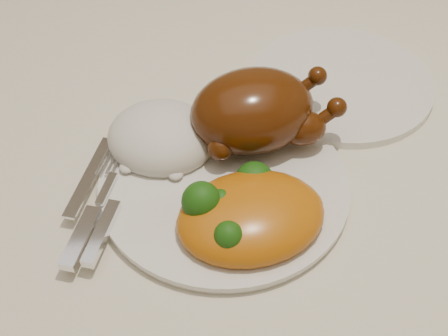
{
  "coord_description": "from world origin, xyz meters",
  "views": [
    {
      "loc": [
        0.08,
        -0.54,
        1.24
      ],
      "look_at": [
        0.11,
        -0.13,
        0.8
      ],
      "focal_mm": 50.0,
      "sensor_mm": 36.0,
      "label": 1
    }
  ],
  "objects_px": {
    "side_plate": "(341,83)",
    "roast_chicken": "(256,110)",
    "dinner_plate": "(224,185)",
    "dining_table": "(136,171)"
  },
  "relations": [
    {
      "from": "dinner_plate",
      "to": "roast_chicken",
      "type": "distance_m",
      "value": 0.08
    },
    {
      "from": "dining_table",
      "to": "side_plate",
      "type": "xyz_separation_m",
      "value": [
        0.25,
        0.03,
        0.11
      ]
    },
    {
      "from": "dining_table",
      "to": "side_plate",
      "type": "height_order",
      "value": "side_plate"
    },
    {
      "from": "side_plate",
      "to": "roast_chicken",
      "type": "relative_size",
      "value": 1.27
    },
    {
      "from": "dinner_plate",
      "to": "side_plate",
      "type": "xyz_separation_m",
      "value": [
        0.15,
        0.16,
        -0.0
      ]
    },
    {
      "from": "dinner_plate",
      "to": "roast_chicken",
      "type": "xyz_separation_m",
      "value": [
        0.04,
        0.06,
        0.04
      ]
    },
    {
      "from": "dinner_plate",
      "to": "dining_table",
      "type": "bearing_deg",
      "value": 129.71
    },
    {
      "from": "dining_table",
      "to": "side_plate",
      "type": "distance_m",
      "value": 0.28
    },
    {
      "from": "dining_table",
      "to": "roast_chicken",
      "type": "distance_m",
      "value": 0.22
    },
    {
      "from": "dining_table",
      "to": "roast_chicken",
      "type": "relative_size",
      "value": 9.47
    }
  ]
}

